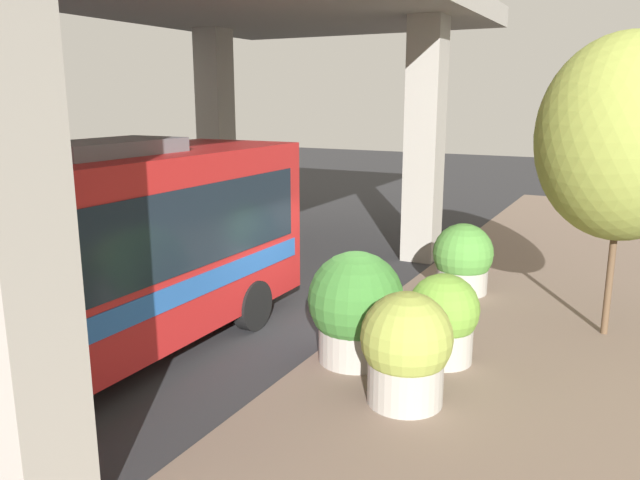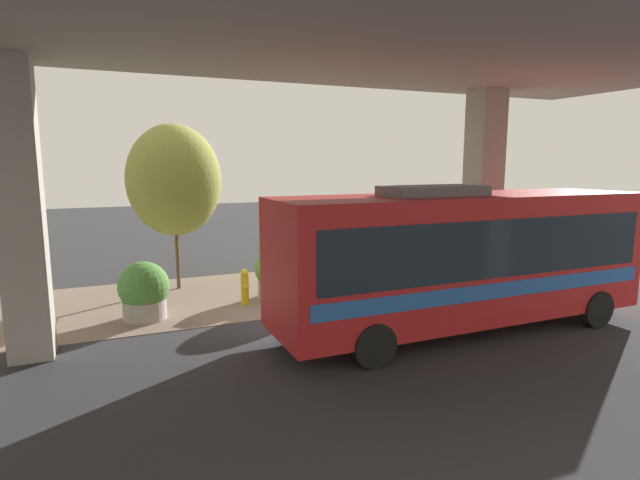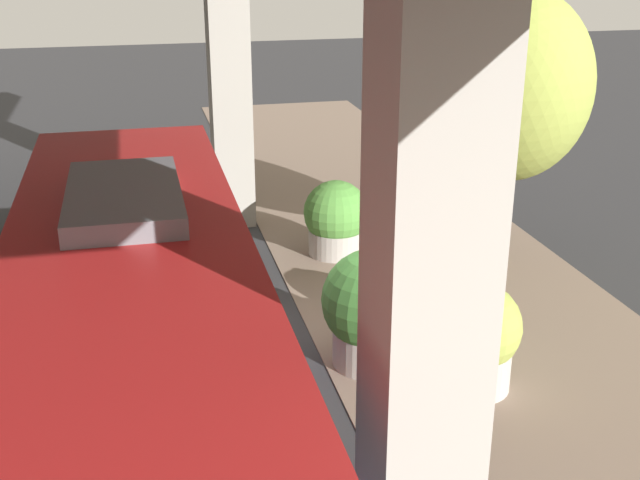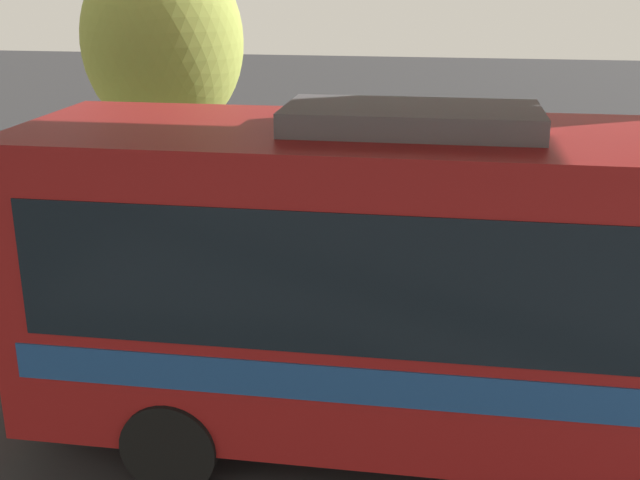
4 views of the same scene
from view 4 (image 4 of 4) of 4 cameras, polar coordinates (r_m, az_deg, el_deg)
ground_plane at (r=12.33m, az=-6.25°, el=-5.81°), size 80.00×80.00×0.00m
sidewalk_strip at (r=15.02m, az=-3.30°, el=-1.12°), size 6.00×40.00×0.02m
bus at (r=8.52m, az=12.88°, el=-2.62°), size 2.70×10.06×3.81m
fire_hydrant at (r=13.80m, az=-8.02°, el=-0.60°), size 0.51×0.24×1.14m
planter_front at (r=13.57m, az=3.92°, el=0.51°), size 1.37×1.37×1.73m
planter_middle at (r=14.61m, az=-19.51°, el=0.51°), size 1.39×1.39×1.65m
planter_back at (r=13.89m, az=-3.22°, el=0.59°), size 1.23×1.23×1.57m
planter_extra at (r=12.46m, az=-1.48°, el=-0.63°), size 1.64×1.64×1.95m
street_tree_near at (r=16.35m, az=-11.10°, el=13.70°), size 3.13×3.13×5.65m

